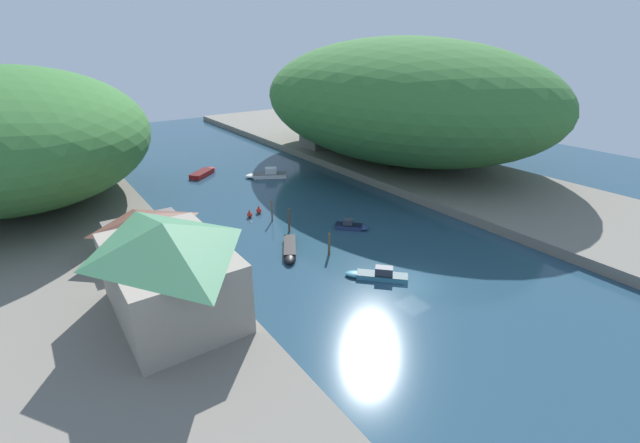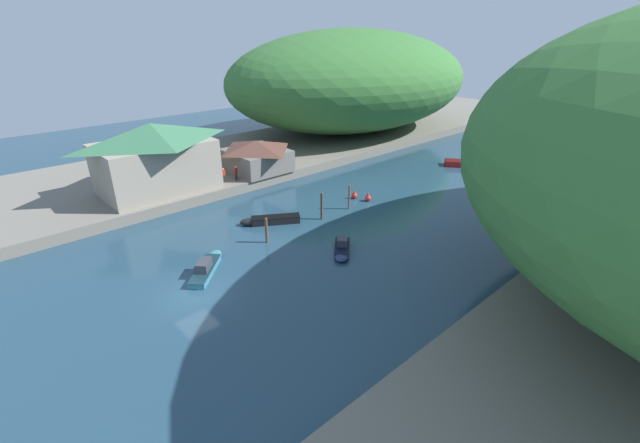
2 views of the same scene
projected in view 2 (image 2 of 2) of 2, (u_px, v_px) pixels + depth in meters
name	position (u px, v px, depth m)	size (l,w,h in m)	color
water_surface	(436.00, 194.00, 48.73)	(130.00, 130.00, 0.00)	#234256
left_bank	(293.00, 146.00, 65.97)	(22.00, 120.00, 1.12)	slate
hillside_left	(351.00, 80.00, 71.43)	(32.10, 44.94, 16.15)	#387033
waterfront_building	(155.00, 157.00, 45.20)	(8.26, 12.28, 7.28)	gray
boathouse_shed	(257.00, 155.00, 52.43)	(7.53, 6.98, 3.71)	slate
boat_far_upstream	(207.00, 266.00, 33.43)	(4.84, 4.91, 1.20)	teal
boat_open_rowboat	(268.00, 220.00, 41.35)	(4.00, 5.54, 0.70)	black
boat_red_skiff	(342.00, 249.00, 35.95)	(3.51, 3.59, 1.17)	navy
boat_mid_channel	(468.00, 164.00, 58.33)	(5.71, 5.12, 0.72)	red
boat_small_dinghy	(494.00, 189.00, 49.01)	(6.45, 4.75, 1.55)	white
mooring_post_nearest	(266.00, 230.00, 37.38)	(0.25, 0.25, 2.40)	brown
mooring_post_middle	(322.00, 206.00, 41.84)	(0.25, 0.25, 2.83)	#4C3D2D
mooring_post_fourth	(349.00, 197.00, 44.24)	(0.20, 0.20, 2.71)	brown
channel_buoy_near	(368.00, 198.00, 46.66)	(0.66, 0.66, 0.99)	red
channel_buoy_far	(354.00, 195.00, 47.37)	(0.65, 0.65, 0.97)	red
person_on_quay	(223.00, 174.00, 48.64)	(0.29, 0.41, 1.69)	#282D3D
person_by_boathouse	(236.00, 172.00, 49.27)	(0.29, 0.42, 1.69)	#282D3D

